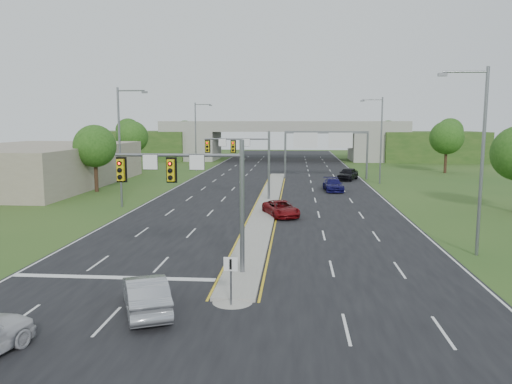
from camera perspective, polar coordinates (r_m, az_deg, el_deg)
The scene contains 26 objects.
ground at distance 26.20m, azimuth -1.57°, elevation -9.46°, with size 240.00×240.00×0.00m, color #284B1A.
road at distance 60.43m, azimuth 1.99°, elevation 0.50°, with size 24.00×160.00×0.02m, color black.
median at distance 48.55m, azimuth 1.34°, elevation -1.22°, with size 2.00×54.00×0.16m, color gray.
median_nose at distance 22.41m, azimuth -2.69°, elevation -12.26°, with size 2.00×2.00×0.16m, color gray.
lane_markings at distance 54.44m, azimuth 1.06°, elevation -0.30°, with size 23.72×160.00×0.01m.
signal_mast_near at distance 25.47m, azimuth -6.70°, elevation 0.87°, with size 6.62×0.60×7.00m.
signal_mast_far at distance 50.13m, azimuth -1.11°, elevation 4.39°, with size 6.62×0.60×7.00m.
keep_right_sign at distance 21.46m, azimuth -2.90°, elevation -9.20°, with size 0.60×0.13×2.20m.
sign_gantry at distance 69.94m, azimuth 7.89°, elevation 5.75°, with size 11.58×0.44×6.67m.
overpass at distance 104.98m, azimuth 3.13°, elevation 5.60°, with size 80.00×14.00×8.10m.
lightpole_l_mid at distance 47.66m, azimuth -15.10°, elevation 5.59°, with size 2.85×0.25×11.00m.
lightpole_l_far at distance 81.46m, azimuth -6.78°, elevation 6.67°, with size 2.85×0.25×11.00m.
lightpole_r_near at distance 31.73m, azimuth 24.15°, elevation 4.12°, with size 2.85×0.25×11.00m.
lightpole_r_far at distance 65.74m, azimuth 13.95°, elevation 6.21°, with size 2.85×0.25×11.00m.
tree_l_near at distance 59.43m, azimuth -17.94°, elevation 5.00°, with size 4.80×4.80×7.60m.
tree_l_mid at distance 84.24m, azimuth -13.97°, elevation 6.13°, with size 5.20×5.20×8.12m.
tree_r_mid at distance 83.22m, azimuth 20.96°, elevation 5.82°, with size 5.20×5.20×8.12m.
tree_back_a at distance 125.65m, azimuth -14.41°, elevation 6.79°, with size 6.00×6.00×8.85m.
tree_back_b at distance 121.84m, azimuth -8.12°, elevation 6.78°, with size 5.60×5.60×8.32m.
tree_back_c at distance 120.77m, azimuth 14.85°, elevation 6.58°, with size 5.60×5.60×8.32m.
tree_back_d at distance 124.00m, azimuth 21.28°, elevation 6.49°, with size 6.00×6.00×8.85m.
commercial_building at distance 68.42m, azimuth -24.01°, elevation 2.79°, with size 18.00×30.00×5.00m, color gray.
car_silver at distance 21.59m, azimuth -12.49°, elevation -11.30°, with size 1.63×4.68×1.54m, color #9A9CA1.
car_far_a at distance 41.90m, azimuth 2.88°, elevation -1.90°, with size 2.18×4.72×1.31m, color maroon.
car_far_b at distance 57.97m, azimuth 8.81°, elevation 0.82°, with size 2.01×4.96×1.44m, color #0D0B44.
car_far_c at distance 69.36m, azimuth 10.45°, elevation 2.05°, with size 2.00×4.97×1.69m, color black.
Camera 1 is at (2.71, -24.86, 7.84)m, focal length 35.00 mm.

